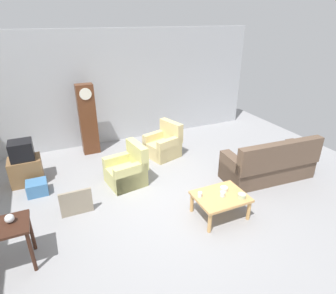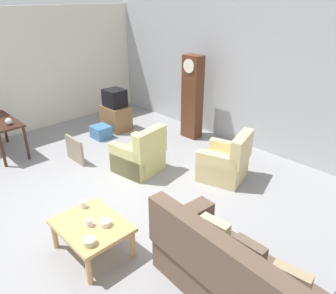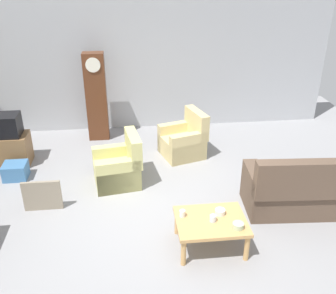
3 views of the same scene
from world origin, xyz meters
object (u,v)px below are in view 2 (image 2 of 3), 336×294
(storage_box_blue, at_px, (101,132))
(tv_stand_cabinet, at_px, (116,118))
(console_table_dark, at_px, (1,125))
(framed_picture_leaning, at_px, (75,150))
(couch_floral, at_px, (239,280))
(glass_dome_cloche, at_px, (9,121))
(coffee_table_wood, at_px, (92,228))
(bowl_shallow_green, at_px, (90,242))
(cup_blue_rimmed, at_px, (89,223))
(tv_crt, at_px, (115,98))
(grandfather_clock, at_px, (192,97))
(armchair_olive_far, at_px, (225,163))
(cup_white_porcelain, at_px, (83,205))
(bowl_white_stacked, at_px, (105,223))
(armchair_olive_near, at_px, (140,157))

(storage_box_blue, bearing_deg, tv_stand_cabinet, 107.58)
(console_table_dark, relative_size, framed_picture_leaning, 2.17)
(couch_floral, xyz_separation_m, glass_dome_cloche, (-5.25, -0.36, 0.47))
(coffee_table_wood, height_order, bowl_shallow_green, bowl_shallow_green)
(tv_stand_cabinet, bearing_deg, cup_blue_rimmed, -40.11)
(tv_crt, height_order, storage_box_blue, tv_crt)
(grandfather_clock, bearing_deg, console_table_dark, -121.10)
(framed_picture_leaning, xyz_separation_m, bowl_shallow_green, (2.79, -1.36, 0.23))
(grandfather_clock, bearing_deg, bowl_shallow_green, -63.20)
(coffee_table_wood, distance_m, cup_blue_rimmed, 0.12)
(armchair_olive_far, xyz_separation_m, bowl_shallow_green, (0.27, -3.00, 0.18))
(storage_box_blue, bearing_deg, cup_white_porcelain, -37.02)
(couch_floral, relative_size, bowl_white_stacked, 15.27)
(cup_white_porcelain, bearing_deg, couch_floral, 14.40)
(couch_floral, distance_m, bowl_shallow_green, 1.73)
(armchair_olive_far, relative_size, grandfather_clock, 0.51)
(glass_dome_cloche, xyz_separation_m, bowl_shallow_green, (3.76, -0.53, -0.34))
(glass_dome_cloche, xyz_separation_m, bowl_white_stacked, (3.60, -0.20, -0.34))
(bowl_white_stacked, bearing_deg, framed_picture_leaning, 158.55)
(console_table_dark, xyz_separation_m, glass_dome_cloche, (0.40, 0.05, 0.18))
(console_table_dark, relative_size, cup_white_porcelain, 13.12)
(glass_dome_cloche, bearing_deg, coffee_table_wood, -5.31)
(coffee_table_wood, bearing_deg, couch_floral, 20.69)
(bowl_shallow_green, bearing_deg, tv_stand_cabinet, 140.54)
(armchair_olive_far, height_order, storage_box_blue, armchair_olive_far)
(console_table_dark, xyz_separation_m, cup_blue_rimmed, (3.87, -0.30, -0.16))
(console_table_dark, xyz_separation_m, storage_box_blue, (0.70, 1.94, -0.50))
(cup_blue_rimmed, height_order, bowl_shallow_green, cup_blue_rimmed)
(storage_box_blue, xyz_separation_m, glass_dome_cloche, (-0.29, -1.89, 0.68))
(couch_floral, bearing_deg, tv_stand_cabinet, 157.59)
(storage_box_blue, bearing_deg, armchair_olive_far, 10.13)
(storage_box_blue, distance_m, bowl_white_stacked, 3.93)
(framed_picture_leaning, relative_size, storage_box_blue, 1.44)
(grandfather_clock, bearing_deg, cup_white_porcelain, -70.07)
(couch_floral, height_order, console_table_dark, couch_floral)
(armchair_olive_far, xyz_separation_m, cup_blue_rimmed, (-0.03, -2.81, 0.19))
(armchair_olive_near, bearing_deg, tv_stand_cabinet, 155.37)
(storage_box_blue, distance_m, cup_white_porcelain, 3.49)
(grandfather_clock, xyz_separation_m, tv_crt, (-1.62, -1.01, -0.15))
(couch_floral, bearing_deg, storage_box_blue, 162.79)
(armchair_olive_far, height_order, cup_white_porcelain, armchair_olive_far)
(coffee_table_wood, distance_m, tv_stand_cabinet, 4.36)
(armchair_olive_far, bearing_deg, tv_crt, 179.79)
(bowl_shallow_green, bearing_deg, coffee_table_wood, 146.00)
(armchair_olive_near, xyz_separation_m, cup_white_porcelain, (0.88, -1.72, 0.19))
(cup_white_porcelain, height_order, bowl_shallow_green, cup_white_porcelain)
(grandfather_clock, bearing_deg, armchair_olive_far, -30.13)
(armchair_olive_near, xyz_separation_m, bowl_shallow_green, (1.57, -2.05, 0.18))
(couch_floral, distance_m, grandfather_clock, 4.74)
(cup_white_porcelain, height_order, cup_blue_rimmed, cup_white_porcelain)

